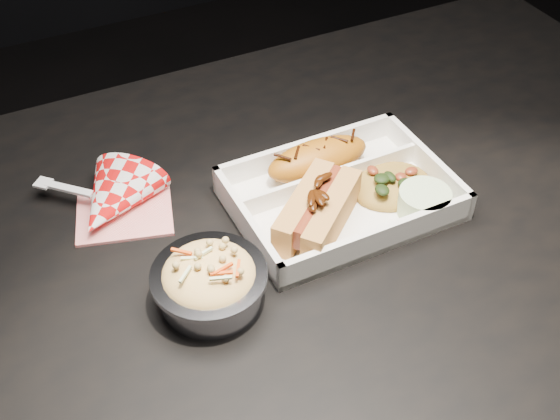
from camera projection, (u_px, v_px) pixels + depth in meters
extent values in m
cube|color=black|center=(314.00, 247.00, 0.80)|extent=(1.20, 0.80, 0.03)
cylinder|color=black|center=(461.00, 179.00, 1.47)|extent=(0.05, 0.05, 0.72)
cube|color=white|center=(340.00, 203.00, 0.83)|extent=(0.25, 0.18, 0.01)
cube|color=white|center=(306.00, 152.00, 0.88)|extent=(0.25, 0.01, 0.04)
cube|color=white|center=(380.00, 240.00, 0.77)|extent=(0.25, 0.01, 0.04)
cube|color=white|center=(247.00, 225.00, 0.78)|extent=(0.01, 0.18, 0.04)
cube|color=white|center=(426.00, 164.00, 0.86)|extent=(0.01, 0.18, 0.04)
cube|color=white|center=(330.00, 182.00, 0.84)|extent=(0.23, 0.01, 0.03)
ellipsoid|color=#A75D10|center=(318.00, 159.00, 0.85)|extent=(0.13, 0.05, 0.04)
cube|color=#C08441|center=(332.00, 216.00, 0.78)|extent=(0.11, 0.10, 0.04)
cube|color=#C08441|center=(304.00, 208.00, 0.79)|extent=(0.11, 0.10, 0.04)
cylinder|color=maroon|center=(318.00, 206.00, 0.78)|extent=(0.11, 0.10, 0.03)
ellipsoid|color=#AA7F31|center=(393.00, 179.00, 0.83)|extent=(0.10, 0.08, 0.03)
cylinder|color=beige|center=(424.00, 202.00, 0.80)|extent=(0.06, 0.06, 0.03)
cylinder|color=silver|center=(210.00, 288.00, 0.72)|extent=(0.11, 0.11, 0.04)
cylinder|color=silver|center=(209.00, 275.00, 0.70)|extent=(0.12, 0.12, 0.01)
ellipsoid|color=beige|center=(209.00, 275.00, 0.70)|extent=(0.10, 0.10, 0.04)
cube|color=red|center=(125.00, 214.00, 0.82)|extent=(0.13, 0.12, 0.00)
cone|color=red|center=(112.00, 201.00, 0.81)|extent=(0.15, 0.15, 0.10)
cube|color=white|center=(69.00, 189.00, 0.82)|extent=(0.05, 0.05, 0.00)
cube|color=white|center=(43.00, 183.00, 0.83)|extent=(0.03, 0.03, 0.00)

